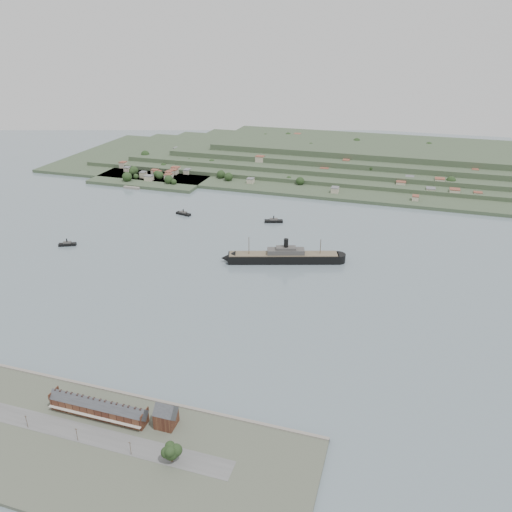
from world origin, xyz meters
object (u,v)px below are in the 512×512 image
(gabled_building, at_px, (166,416))
(tugboat, at_px, (67,244))
(fig_tree, at_px, (171,452))
(terrace_row, at_px, (98,408))
(steamship, at_px, (280,257))

(gabled_building, bearing_deg, tugboat, 136.58)
(tugboat, xyz_separation_m, fig_tree, (210.80, -207.93, 6.80))
(terrace_row, height_order, fig_tree, terrace_row)
(terrace_row, xyz_separation_m, gabled_building, (37.50, 4.02, 1.34))
(gabled_building, relative_size, fig_tree, 1.31)
(steamship, xyz_separation_m, fig_tree, (8.11, -233.31, 3.69))
(steamship, distance_m, tugboat, 204.29)
(fig_tree, bearing_deg, tugboat, 135.39)
(terrace_row, xyz_separation_m, steamship, (42.80, 216.17, -1.95))
(gabled_building, xyz_separation_m, steamship, (5.30, 212.15, -3.30))
(steamship, relative_size, tugboat, 6.51)
(terrace_row, height_order, gabled_building, gabled_building)
(gabled_building, bearing_deg, steamship, 88.57)
(tugboat, relative_size, fig_tree, 1.53)
(gabled_building, height_order, tugboat, gabled_building)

